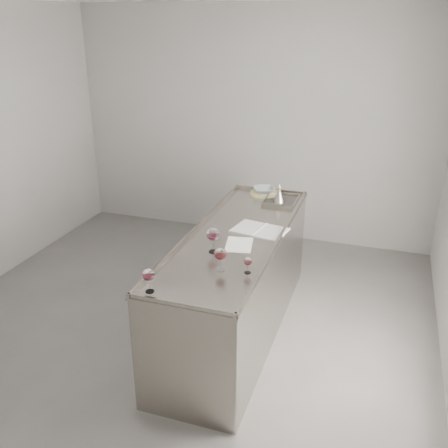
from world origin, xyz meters
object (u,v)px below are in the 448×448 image
(wine_glass_left, at_px, (149,275))
(wine_funnel, at_px, (279,196))
(wine_glass_right, at_px, (220,255))
(wine_glass_small, at_px, (248,262))
(wine_glass_middle, at_px, (213,235))
(ceramic_bowl, at_px, (264,190))
(notebook, at_px, (260,230))
(counter, at_px, (236,283))

(wine_glass_left, height_order, wine_funnel, wine_funnel)
(wine_glass_right, bearing_deg, wine_glass_small, 7.64)
(wine_glass_middle, height_order, ceramic_bowl, wine_glass_middle)
(wine_glass_middle, relative_size, notebook, 0.42)
(wine_glass_left, distance_m, wine_glass_small, 0.71)
(wine_glass_left, bearing_deg, wine_glass_right, 51.31)
(counter, bearing_deg, wine_glass_middle, -101.31)
(counter, distance_m, wine_glass_left, 1.26)
(counter, relative_size, wine_glass_small, 19.51)
(wine_glass_middle, height_order, wine_glass_right, wine_glass_middle)
(notebook, bearing_deg, wine_funnel, 101.14)
(wine_glass_right, bearing_deg, wine_glass_left, -128.69)
(wine_glass_middle, height_order, wine_glass_small, wine_glass_middle)
(counter, xyz_separation_m, wine_glass_small, (0.27, -0.62, 0.56))
(wine_glass_small, xyz_separation_m, wine_funnel, (-0.12, 1.52, -0.03))
(counter, relative_size, wine_glass_right, 13.59)
(wine_glass_left, xyz_separation_m, wine_glass_right, (0.35, 0.43, 0.00))
(wine_glass_left, height_order, wine_glass_right, wine_glass_right)
(wine_funnel, bearing_deg, notebook, -89.60)
(wine_glass_left, bearing_deg, wine_funnel, 77.85)
(wine_funnel, bearing_deg, wine_glass_middle, -100.29)
(counter, distance_m, wine_funnel, 1.06)
(counter, bearing_deg, wine_funnel, 80.13)
(wine_glass_small, bearing_deg, wine_glass_middle, 144.75)
(wine_glass_left, relative_size, wine_funnel, 0.91)
(counter, xyz_separation_m, notebook, (0.16, 0.14, 0.47))
(counter, bearing_deg, ceramic_bowl, 92.17)
(wine_glass_right, height_order, wine_glass_small, wine_glass_right)
(wine_glass_left, distance_m, ceramic_bowl, 2.17)
(counter, relative_size, notebook, 4.95)
(wine_glass_left, bearing_deg, wine_glass_middle, 74.56)
(wine_glass_middle, relative_size, wine_glass_right, 1.15)
(notebook, bearing_deg, wine_glass_small, -70.88)
(wine_glass_small, relative_size, ceramic_bowl, 0.58)
(wine_glass_right, height_order, ceramic_bowl, wine_glass_right)
(counter, height_order, wine_funnel, wine_funnel)
(wine_glass_middle, distance_m, wine_glass_right, 0.31)
(wine_glass_right, xyz_separation_m, wine_funnel, (0.08, 1.55, -0.07))
(wine_glass_small, bearing_deg, wine_glass_left, -139.76)
(wine_glass_middle, height_order, notebook, wine_glass_middle)
(notebook, bearing_deg, wine_glass_left, -98.72)
(wine_glass_left, distance_m, wine_glass_middle, 0.73)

